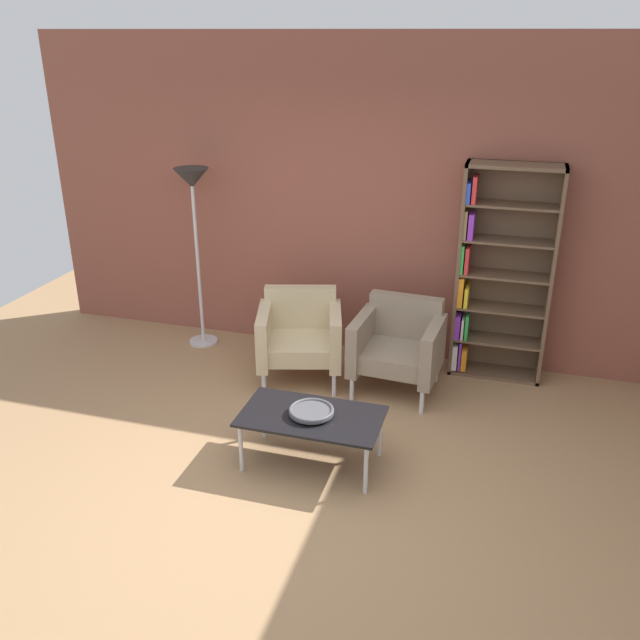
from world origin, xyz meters
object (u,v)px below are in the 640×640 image
decorative_bowl (311,411)px  armchair_near_window (300,334)px  bookshelf_tall (496,277)px  armchair_by_bookshelf (399,344)px  floor_lamp_torchiere (193,200)px  coffee_table_low (311,419)px

decorative_bowl → armchair_near_window: 1.34m
bookshelf_tall → armchair_by_bookshelf: (-0.74, -0.53, -0.50)m
armchair_near_window → floor_lamp_torchiere: bearing=144.3°
coffee_table_low → armchair_by_bookshelf: 1.35m
floor_lamp_torchiere → decorative_bowl: bearing=-45.3°
coffee_table_low → decorative_bowl: size_ratio=3.12×
armchair_near_window → armchair_by_bookshelf: 0.88m
bookshelf_tall → decorative_bowl: size_ratio=5.94×
armchair_near_window → floor_lamp_torchiere: 1.61m
decorative_bowl → armchair_by_bookshelf: armchair_by_bookshelf is taller
bookshelf_tall → coffee_table_low: bearing=-121.5°
floor_lamp_torchiere → bookshelf_tall: bearing=3.4°
coffee_table_low → floor_lamp_torchiere: bearing=134.7°
decorative_bowl → floor_lamp_torchiere: floor_lamp_torchiere is taller
coffee_table_low → decorative_bowl: bearing=69.4°
bookshelf_tall → armchair_by_bookshelf: 1.04m
bookshelf_tall → armchair_near_window: bookshelf_tall is taller
decorative_bowl → armchair_by_bookshelf: size_ratio=0.41×
armchair_near_window → floor_lamp_torchiere: size_ratio=0.50×
armchair_by_bookshelf → floor_lamp_torchiere: bearing=173.8°
coffee_table_low → armchair_near_window: bearing=111.5°
coffee_table_low → floor_lamp_torchiere: size_ratio=0.57×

